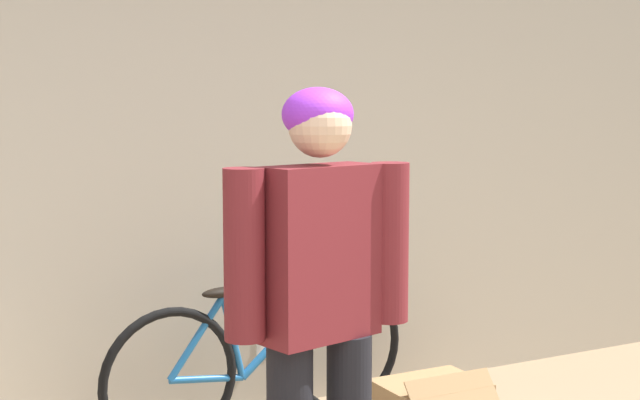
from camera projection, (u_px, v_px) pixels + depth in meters
name	position (u px, v px, depth m)	size (l,w,h in m)	color
wall_back	(158.00, 169.00, 4.41)	(8.00, 0.07, 2.60)	#B7AD99
person	(320.00, 296.00, 3.10)	(0.71, 0.27, 1.68)	black
bicycle	(263.00, 358.00, 4.40)	(1.69, 0.46, 0.76)	black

